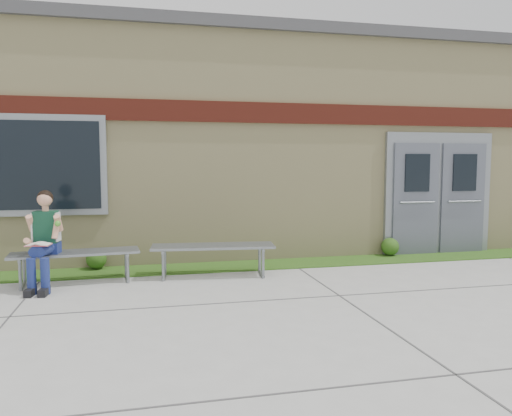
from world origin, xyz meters
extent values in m
plane|color=#9E9E99|center=(0.00, 0.00, 0.00)|extent=(80.00, 80.00, 0.00)
cube|color=#1B4512|center=(0.00, 2.60, 0.01)|extent=(16.00, 0.80, 0.02)
cube|color=beige|center=(0.00, 6.00, 2.00)|extent=(16.00, 6.00, 4.00)
cube|color=#3F3F42|center=(0.00, 6.00, 4.10)|extent=(16.20, 6.20, 0.20)
cube|color=maroon|center=(0.00, 2.97, 2.60)|extent=(16.00, 0.06, 0.35)
cube|color=gray|center=(-3.00, 2.96, 1.70)|extent=(1.90, 0.08, 1.60)
cube|color=black|center=(-3.00, 2.92, 1.70)|extent=(1.70, 0.04, 1.40)
cube|color=gray|center=(4.00, 2.96, 1.15)|extent=(2.20, 0.08, 2.30)
cube|color=#525662|center=(3.50, 2.91, 1.05)|extent=(0.92, 0.06, 2.10)
cube|color=#525662|center=(4.50, 2.91, 1.05)|extent=(0.92, 0.06, 2.10)
cube|color=gray|center=(-2.46, 2.00, 0.45)|extent=(1.82, 0.66, 0.03)
cube|color=gray|center=(-3.17, 2.00, 0.20)|extent=(0.09, 0.50, 0.41)
cube|color=gray|center=(-1.74, 2.00, 0.20)|extent=(0.09, 0.50, 0.41)
cube|color=gray|center=(-0.46, 2.00, 0.47)|extent=(1.91, 0.71, 0.04)
cube|color=gray|center=(-1.20, 2.00, 0.21)|extent=(0.10, 0.52, 0.42)
cube|color=gray|center=(0.29, 2.00, 0.21)|extent=(0.10, 0.52, 0.42)
cube|color=navy|center=(-2.83, 1.95, 0.54)|extent=(0.36, 0.27, 0.16)
cube|color=#0F3828|center=(-2.83, 1.93, 0.84)|extent=(0.33, 0.23, 0.45)
sphere|color=#E29D7C|center=(-2.83, 1.92, 1.23)|extent=(0.23, 0.23, 0.20)
sphere|color=black|center=(-2.83, 1.94, 1.25)|extent=(0.24, 0.24, 0.21)
cylinder|color=navy|center=(-2.94, 1.71, 0.56)|extent=(0.19, 0.42, 0.15)
cylinder|color=navy|center=(-2.77, 1.69, 0.56)|extent=(0.19, 0.42, 0.15)
cylinder|color=navy|center=(-2.95, 1.47, 0.24)|extent=(0.12, 0.12, 0.49)
cylinder|color=navy|center=(-2.78, 1.45, 0.24)|extent=(0.12, 0.12, 0.49)
cube|color=black|center=(-2.96, 1.41, 0.05)|extent=(0.13, 0.26, 0.10)
cube|color=black|center=(-2.79, 1.39, 0.05)|extent=(0.13, 0.26, 0.10)
cylinder|color=#E29D7C|center=(-3.02, 1.90, 0.90)|extent=(0.11, 0.23, 0.26)
cylinder|color=#E29D7C|center=(-2.65, 1.85, 0.90)|extent=(0.11, 0.23, 0.26)
cube|color=white|center=(-2.87, 1.58, 0.66)|extent=(0.33, 0.25, 0.01)
cube|color=#D85160|center=(-2.87, 1.58, 0.65)|extent=(0.33, 0.26, 0.01)
sphere|color=#52AB2D|center=(-2.64, 1.71, 0.91)|extent=(0.08, 0.08, 0.08)
sphere|color=#1B4512|center=(-2.25, 2.85, 0.18)|extent=(0.32, 0.32, 0.32)
sphere|color=#1B4512|center=(2.97, 2.85, 0.18)|extent=(0.33, 0.33, 0.33)
camera|label=1|loc=(-1.50, -5.50, 1.76)|focal=35.00mm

